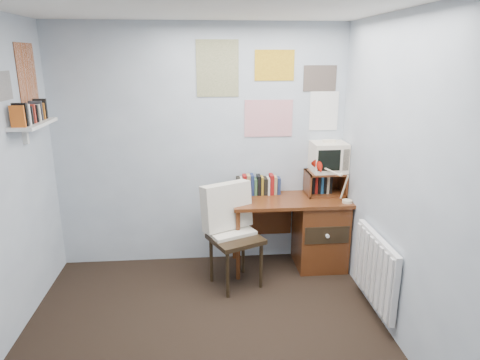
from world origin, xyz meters
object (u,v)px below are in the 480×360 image
(radiator, at_px, (375,269))
(wall_shelf, at_px, (34,124))
(desk, at_px, (314,230))
(desk_lamp, at_px, (348,185))
(tv_riser, at_px, (325,183))
(desk_chair, at_px, (236,239))
(crt_tv, at_px, (328,155))

(radiator, distance_m, wall_shelf, 3.15)
(desk, xyz_separation_m, wall_shelf, (-2.57, -0.38, 1.21))
(desk_lamp, relative_size, tv_riser, 0.91)
(desk, height_order, wall_shelf, wall_shelf)
(desk_chair, relative_size, crt_tv, 2.74)
(tv_riser, bearing_deg, desk_lamp, -62.43)
(radiator, bearing_deg, tv_riser, 99.28)
(desk_lamp, bearing_deg, desk, 163.96)
(desk, distance_m, crt_tv, 0.80)
(crt_tv, bearing_deg, desk_lamp, -68.84)
(desk, height_order, tv_riser, tv_riser)
(desk, distance_m, desk_lamp, 0.63)
(radiator, relative_size, wall_shelf, 1.29)
(desk_lamp, xyz_separation_m, crt_tv, (-0.13, 0.31, 0.23))
(radiator, bearing_deg, desk, 107.24)
(radiator, xyz_separation_m, wall_shelf, (-2.86, 0.55, 1.20))
(tv_riser, xyz_separation_m, wall_shelf, (-2.69, -0.49, 0.74))
(desk_lamp, height_order, tv_riser, desk_lamp)
(desk_chair, relative_size, wall_shelf, 1.56)
(desk, bearing_deg, crt_tv, 42.48)
(crt_tv, height_order, radiator, crt_tv)
(desk_chair, height_order, crt_tv, crt_tv)
(wall_shelf, bearing_deg, radiator, -10.89)
(desk_lamp, distance_m, radiator, 0.92)
(tv_riser, bearing_deg, crt_tv, 39.98)
(desk_chair, bearing_deg, tv_riser, 0.04)
(tv_riser, bearing_deg, radiator, -80.72)
(desk, relative_size, radiator, 1.50)
(desk, distance_m, radiator, 0.97)
(desk_chair, distance_m, radiator, 1.30)
(desk_lamp, bearing_deg, tv_riser, 134.91)
(desk, height_order, desk_lamp, desk_lamp)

